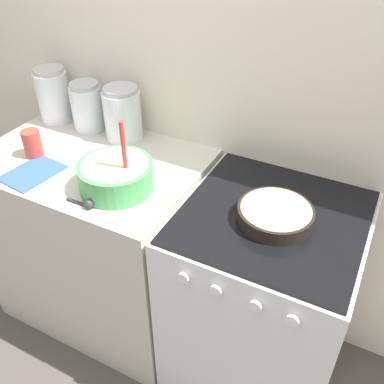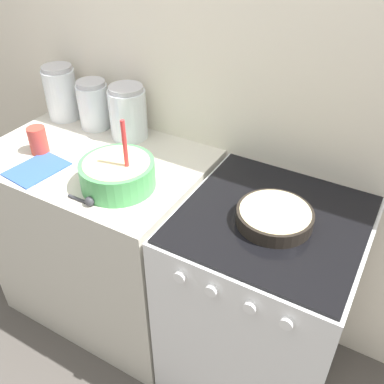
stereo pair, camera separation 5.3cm
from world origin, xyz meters
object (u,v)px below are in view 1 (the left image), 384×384
storage_jar_left (54,98)px  storage_jar_middle (88,110)px  storage_jar_right (123,117)px  stove (261,301)px  tin_can (32,144)px  mixing_bowl (116,174)px  baking_pan (275,214)px

storage_jar_left → storage_jar_middle: size_ratio=1.15×
storage_jar_left → storage_jar_right: storage_jar_left is taller
storage_jar_middle → stove: bearing=-12.9°
stove → tin_can: size_ratio=7.86×
storage_jar_middle → mixing_bowl: bearing=-40.7°
baking_pan → mixing_bowl: bearing=-171.5°
storage_jar_middle → tin_can: size_ratio=1.91×
storage_jar_middle → baking_pan: bearing=-14.2°
mixing_bowl → baking_pan: mixing_bowl is taller
storage_jar_right → mixing_bowl: bearing=-59.8°
storage_jar_left → storage_jar_middle: bearing=0.0°
storage_jar_left → storage_jar_middle: 0.19m
baking_pan → storage_jar_middle: 1.01m
stove → mixing_bowl: mixing_bowl is taller
storage_jar_middle → tin_can: (-0.05, -0.30, -0.04)m
storage_jar_right → baking_pan: bearing=-17.5°
storage_jar_left → mixing_bowl: bearing=-29.8°
baking_pan → tin_can: 1.03m
stove → mixing_bowl: 0.78m
stove → tin_can: 1.14m
storage_jar_left → tin_can: size_ratio=2.20×
mixing_bowl → stove: bearing=11.2°
mixing_bowl → storage_jar_left: bearing=150.2°
stove → baking_pan: (0.01, -0.03, 0.48)m
tin_can → storage_jar_middle: bearing=80.0°
mixing_bowl → baking_pan: size_ratio=1.11×
baking_pan → tin_can: size_ratio=2.24×
baking_pan → storage_jar_left: (-1.17, 0.25, 0.08)m
stove → baking_pan: bearing=-65.7°
stove → storage_jar_left: size_ratio=3.57×
mixing_bowl → baking_pan: 0.59m
storage_jar_middle → storage_jar_right: size_ratio=0.93×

